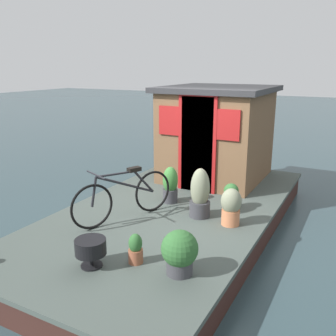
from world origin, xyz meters
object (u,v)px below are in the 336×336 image
object	(u,v)px
houseboat_cabin	(217,133)
potted_plant_lavender	(231,206)
potted_plant_ivy	(180,252)
potted_plant_mint	(231,196)
bicycle	(124,196)
potted_plant_fern	(200,195)
potted_plant_thyme	(170,185)
potted_plant_sage	(136,249)
charcoal_grill	(91,248)

from	to	relation	value
houseboat_cabin	potted_plant_lavender	distance (m)	2.42
potted_plant_ivy	potted_plant_mint	world-z (taller)	potted_plant_ivy
bicycle	potted_plant_ivy	xyz separation A→B (m)	(-0.96, -1.38, -0.10)
potted_plant_lavender	potted_plant_fern	xyz separation A→B (m)	(0.07, 0.51, 0.07)
potted_plant_lavender	potted_plant_thyme	size ratio (longest dim) A/B	0.89
houseboat_cabin	bicycle	world-z (taller)	houseboat_cabin
potted_plant_sage	potted_plant_lavender	world-z (taller)	potted_plant_lavender
potted_plant_lavender	potted_plant_mint	distance (m)	0.63
houseboat_cabin	potted_plant_fern	world-z (taller)	houseboat_cabin
bicycle	potted_plant_lavender	distance (m)	1.55
potted_plant_fern	charcoal_grill	world-z (taller)	potted_plant_fern
potted_plant_thyme	charcoal_grill	size ratio (longest dim) A/B	1.72
houseboat_cabin	potted_plant_mint	size ratio (longest dim) A/B	5.09
potted_plant_sage	houseboat_cabin	bearing A→B (deg)	6.56
houseboat_cabin	bicycle	distance (m)	2.74
bicycle	charcoal_grill	bearing A→B (deg)	-161.54
houseboat_cabin	potted_plant_lavender	xyz separation A→B (m)	(-2.09, -1.03, -0.65)
potted_plant_thyme	potted_plant_mint	bearing A→B (deg)	-78.95
potted_plant_fern	potted_plant_mint	world-z (taller)	potted_plant_fern
bicycle	potted_plant_ivy	bearing A→B (deg)	-124.70
potted_plant_thyme	charcoal_grill	distance (m)	2.25
potted_plant_lavender	potted_plant_sage	bearing A→B (deg)	158.22
potted_plant_sage	potted_plant_mint	bearing A→B (deg)	-11.05
potted_plant_lavender	potted_plant_thyme	world-z (taller)	potted_plant_thyme
houseboat_cabin	bicycle	xyz separation A→B (m)	(-2.65, 0.41, -0.56)
potted_plant_lavender	potted_plant_thyme	bearing A→B (deg)	71.39
potted_plant_sage	potted_plant_lavender	size ratio (longest dim) A/B	0.67
potted_plant_lavender	potted_plant_fern	bearing A→B (deg)	82.15
potted_plant_ivy	potted_plant_fern	world-z (taller)	potted_plant_fern
houseboat_cabin	potted_plant_sage	xyz separation A→B (m)	(-3.64, -0.42, -0.75)
potted_plant_thyme	charcoal_grill	world-z (taller)	potted_plant_thyme
potted_plant_sage	potted_plant_thyme	distance (m)	2.03
potted_plant_fern	potted_plant_ivy	bearing A→B (deg)	-164.27
potted_plant_fern	charcoal_grill	bearing A→B (deg)	165.25
houseboat_cabin	potted_plant_sage	distance (m)	3.74
bicycle	potted_plant_mint	bearing A→B (deg)	-47.46
potted_plant_fern	bicycle	bearing A→B (deg)	123.69
bicycle	charcoal_grill	distance (m)	1.37
potted_plant_sage	charcoal_grill	world-z (taller)	potted_plant_sage
potted_plant_ivy	charcoal_grill	size ratio (longest dim) A/B	1.42
potted_plant_mint	potted_plant_lavender	bearing A→B (deg)	-161.40
potted_plant_lavender	bicycle	bearing A→B (deg)	110.95
bicycle	potted_plant_ivy	distance (m)	1.69
houseboat_cabin	potted_plant_lavender	bearing A→B (deg)	-153.72
potted_plant_sage	potted_plant_fern	distance (m)	1.63
potted_plant_sage	potted_plant_mint	size ratio (longest dim) A/B	0.86
potted_plant_sage	charcoal_grill	xyz separation A→B (m)	(-0.31, 0.40, 0.06)
potted_plant_ivy	potted_plant_thyme	xyz separation A→B (m)	(1.91, 1.12, 0.03)
bicycle	potted_plant_fern	xyz separation A→B (m)	(0.62, -0.94, -0.02)
potted_plant_lavender	potted_plant_mint	bearing A→B (deg)	18.60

